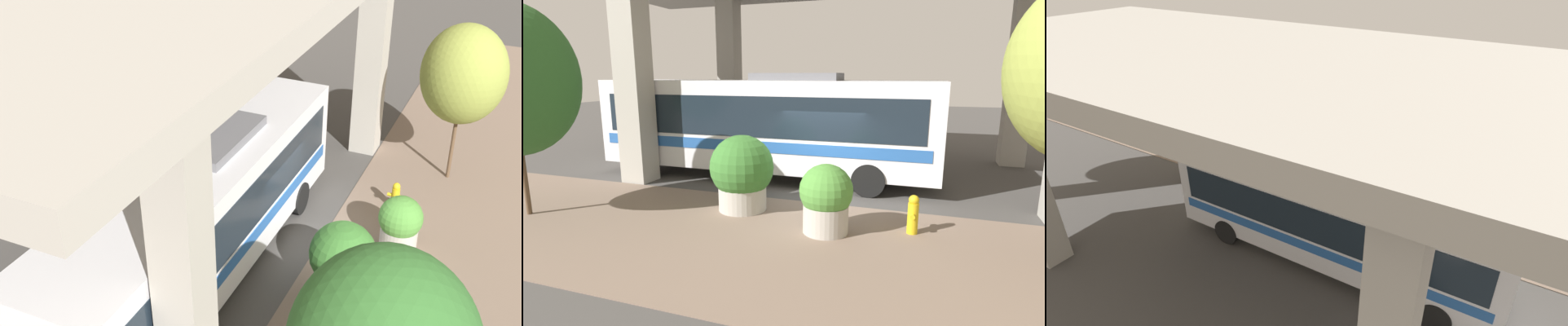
{
  "view_description": "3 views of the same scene",
  "coord_description": "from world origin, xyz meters",
  "views": [
    {
      "loc": [
        -4.71,
        14.26,
        11.05
      ],
      "look_at": [
        1.57,
        0.43,
        2.54
      ],
      "focal_mm": 45.0,
      "sensor_mm": 36.0,
      "label": 1
    },
    {
      "loc": [
        -10.71,
        -2.85,
        3.57
      ],
      "look_at": [
        -0.28,
        0.76,
        1.17
      ],
      "focal_mm": 28.0,
      "sensor_mm": 36.0,
      "label": 2
    },
    {
      "loc": [
        12.62,
        7.57,
        10.01
      ],
      "look_at": [
        0.11,
        0.08,
        2.27
      ],
      "focal_mm": 28.0,
      "sensor_mm": 36.0,
      "label": 3
    }
  ],
  "objects": [
    {
      "name": "planter_front",
      "position": [
        -1.2,
        1.62,
        1.03
      ],
      "size": [
        1.69,
        1.69,
        2.04
      ],
      "color": "#ADA89E",
      "rests_on": "ground"
    },
    {
      "name": "sidewalk_strip",
      "position": [
        -3.0,
        0.0,
        0.01
      ],
      "size": [
        6.0,
        40.0,
        0.02
      ],
      "color": "#7A6656",
      "rests_on": "ground"
    },
    {
      "name": "bus",
      "position": [
        2.34,
        2.39,
        1.97
      ],
      "size": [
        2.7,
        11.67,
        3.62
      ],
      "color": "silver",
      "rests_on": "ground"
    },
    {
      "name": "planter_middle",
      "position": [
        -2.06,
        -0.86,
        0.82
      ],
      "size": [
        1.22,
        1.22,
        1.62
      ],
      "color": "#ADA89E",
      "rests_on": "ground"
    },
    {
      "name": "ground_plane",
      "position": [
        0.0,
        0.0,
        0.0
      ],
      "size": [
        80.0,
        80.0,
        0.0
      ],
      "primitive_type": "plane",
      "color": "#474442",
      "rests_on": "ground"
    },
    {
      "name": "fire_hydrant",
      "position": [
        -1.49,
        -2.75,
        0.47
      ],
      "size": [
        0.5,
        0.24,
        0.93
      ],
      "color": "gold",
      "rests_on": "ground"
    }
  ]
}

